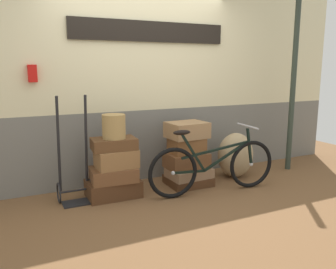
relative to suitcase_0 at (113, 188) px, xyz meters
name	(u,v)px	position (x,y,z in m)	size (l,w,h in m)	color
ground	(166,199)	(0.58, -0.29, -0.13)	(8.74, 5.20, 0.06)	brown
station_building	(140,79)	(0.59, 0.56, 1.29)	(6.74, 0.74, 2.78)	slate
suitcase_0	(113,188)	(0.00, 0.00, 0.00)	(0.63, 0.42, 0.21)	#4C2D19
suitcase_1	(114,174)	(0.00, -0.03, 0.19)	(0.54, 0.38, 0.17)	brown
suitcase_2	(116,159)	(0.04, -0.04, 0.38)	(0.48, 0.33, 0.22)	olive
suitcase_3	(114,144)	(0.02, 0.00, 0.55)	(0.52, 0.34, 0.14)	brown
suitcase_4	(188,180)	(1.04, -0.01, -0.05)	(0.56, 0.48, 0.11)	#4C2D19
suitcase_5	(189,173)	(1.03, -0.04, 0.07)	(0.55, 0.40, 0.12)	#937051
suitcase_6	(186,160)	(1.02, 0.00, 0.23)	(0.53, 0.40, 0.21)	brown
suitcase_7	(187,145)	(1.02, 0.00, 0.44)	(0.43, 0.34, 0.20)	brown
suitcase_8	(187,130)	(1.02, 0.01, 0.64)	(0.50, 0.39, 0.21)	#9E754C
wicker_basket	(114,126)	(0.02, -0.02, 0.77)	(0.28, 0.28, 0.29)	#A8844C
luggage_trolley	(75,175)	(-0.45, 0.05, 0.21)	(0.39, 0.34, 1.25)	black
burlap_sack	(235,155)	(1.82, 0.00, 0.22)	(0.52, 0.45, 0.64)	tan
bicycle	(213,166)	(1.17, -0.41, 0.24)	(1.72, 0.46, 0.84)	black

